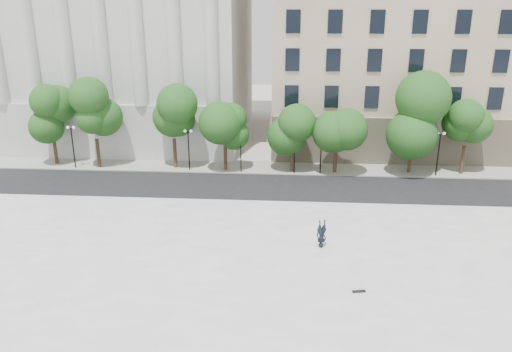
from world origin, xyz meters
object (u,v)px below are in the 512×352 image
object	(u,v)px
person_lying	(321,243)
traffic_light_west	(241,138)
traffic_light_east	(295,139)
skateboard	(359,291)

from	to	relation	value
person_lying	traffic_light_west	bearing A→B (deg)	98.83
traffic_light_east	skateboard	distance (m)	22.30
traffic_light_east	person_lying	size ratio (longest dim) A/B	2.12
traffic_light_west	traffic_light_east	size ratio (longest dim) A/B	1.01
person_lying	skateboard	distance (m)	5.72
traffic_light_west	person_lying	distance (m)	18.05
traffic_light_west	traffic_light_east	distance (m)	5.25
traffic_light_east	person_lying	xyz separation A→B (m)	(1.75, -16.37, -2.88)
traffic_light_west	person_lying	bearing A→B (deg)	-66.84
traffic_light_west	skateboard	bearing A→B (deg)	-67.92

